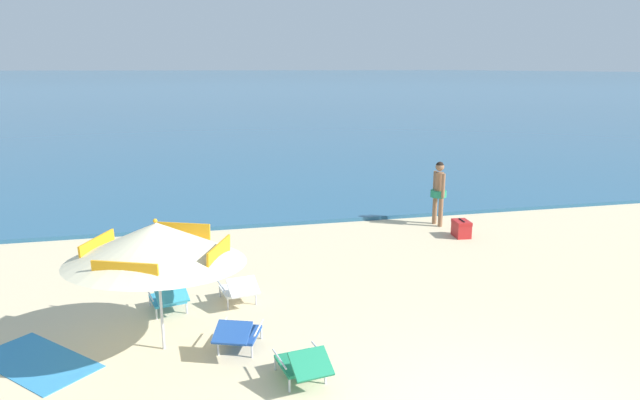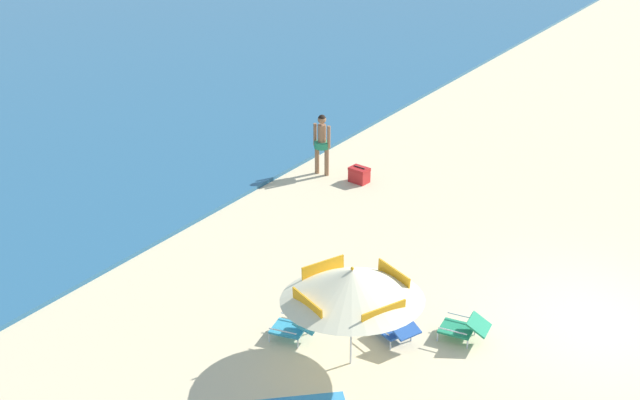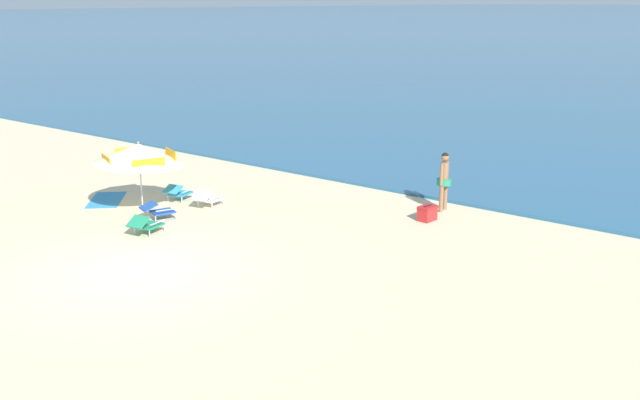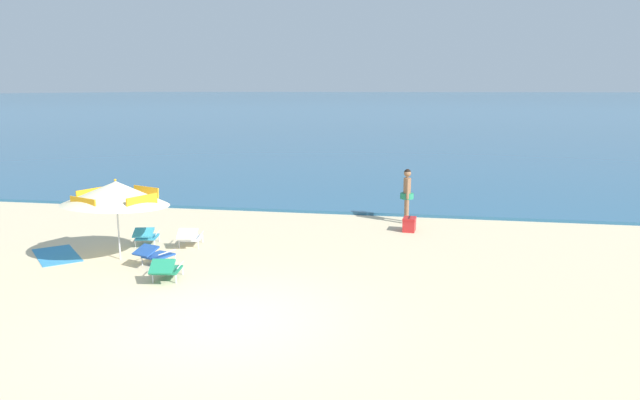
{
  "view_description": "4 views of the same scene",
  "coord_description": "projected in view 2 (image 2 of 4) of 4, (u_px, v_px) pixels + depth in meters",
  "views": [
    {
      "loc": [
        -3.23,
        -4.59,
        3.99
      ],
      "look_at": [
        -0.75,
        5.94,
        1.41
      ],
      "focal_mm": 31.35,
      "sensor_mm": 36.0,
      "label": 1
    },
    {
      "loc": [
        -14.59,
        -3.65,
        9.23
      ],
      "look_at": [
        0.12,
        6.44,
        0.83
      ],
      "focal_mm": 48.98,
      "sensor_mm": 36.0,
      "label": 2
    },
    {
      "loc": [
        12.12,
        -9.03,
        5.72
      ],
      "look_at": [
        1.52,
        4.5,
        0.9
      ],
      "focal_mm": 40.23,
      "sensor_mm": 36.0,
      "label": 3
    },
    {
      "loc": [
        3.4,
        -9.33,
        4.04
      ],
      "look_at": [
        0.79,
        5.19,
        1.22
      ],
      "focal_mm": 32.65,
      "sensor_mm": 36.0,
      "label": 4
    }
  ],
  "objects": [
    {
      "name": "lounge_chair_under_umbrella",
      "position": [
        396.0,
        329.0,
        15.99
      ],
      "size": [
        0.8,
        1.0,
        0.51
      ],
      "color": "#1E4799",
      "rests_on": "ground"
    },
    {
      "name": "ground_plane",
      "position": [
        594.0,
        322.0,
        16.69
      ],
      "size": [
        800.0,
        800.0,
        0.0
      ],
      "primitive_type": "plane",
      "color": "beige"
    },
    {
      "name": "beach_umbrella_striped_main",
      "position": [
        352.0,
        284.0,
        14.81
      ],
      "size": [
        3.5,
        3.5,
        1.98
      ],
      "color": "silver",
      "rests_on": "ground"
    },
    {
      "name": "lounge_chair_beside_umbrella",
      "position": [
        326.0,
        297.0,
        16.98
      ],
      "size": [
        0.68,
        0.97,
        0.52
      ],
      "color": "white",
      "rests_on": "ground"
    },
    {
      "name": "person_standing_near_shore",
      "position": [
        322.0,
        140.0,
        22.72
      ],
      "size": [
        0.41,
        0.49,
        1.66
      ],
      "color": "#8C6042",
      "rests_on": "ground"
    },
    {
      "name": "lounge_chair_spare_folded",
      "position": [
        295.0,
        327.0,
        16.06
      ],
      "size": [
        0.72,
        0.97,
        0.51
      ],
      "color": "teal",
      "rests_on": "ground"
    },
    {
      "name": "cooler_box",
      "position": [
        359.0,
        175.0,
        22.57
      ],
      "size": [
        0.39,
        0.52,
        0.43
      ],
      "color": "red",
      "rests_on": "ground"
    },
    {
      "name": "lounge_chair_facing_sea",
      "position": [
        464.0,
        327.0,
        16.04
      ],
      "size": [
        0.67,
        0.97,
        0.52
      ],
      "color": "#1E7F56",
      "rests_on": "ground"
    }
  ]
}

